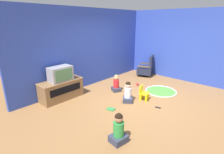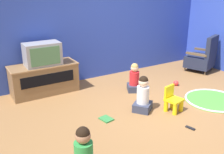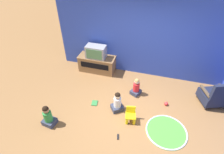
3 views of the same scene
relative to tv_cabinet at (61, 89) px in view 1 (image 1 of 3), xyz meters
The scene contains 14 objects.
ground_plane 2.40m from the tv_cabinet, 48.81° to the right, with size 30.00×30.00×0.00m, color olive.
wall_back 1.85m from the tv_cabinet, 13.12° to the left, with size 5.81×0.12×2.75m.
wall_right 4.96m from the tv_cabinet, 26.93° to the right, with size 0.12×5.20×2.75m.
tv_cabinet is the anchor object (origin of this frame).
television 0.51m from the tv_cabinet, 90.00° to the right, with size 0.68×0.40×0.44m.
black_armchair 3.86m from the tv_cabinet, 10.10° to the right, with size 0.80×0.79×0.90m.
yellow_kid_chair 2.53m from the tv_cabinet, 49.72° to the right, with size 0.31×0.30×0.44m.
play_mat 3.30m from the tv_cabinet, 37.96° to the right, with size 1.05×1.05×0.04m.
child_watching_left 1.81m from the tv_cabinet, 28.19° to the right, with size 0.37×0.39×0.59m.
child_watching_center 2.65m from the tv_cabinet, 98.23° to the right, with size 0.36×0.33×0.64m.
child_watching_right 2.04m from the tv_cabinet, 53.95° to the right, with size 0.43×0.42×0.63m.
toy_ball 2.77m from the tv_cabinet, 23.28° to the right, with size 0.11×0.11×0.11m.
book 1.71m from the tv_cabinet, 73.01° to the right, with size 0.20×0.24×0.02m.
remote_control 2.92m from the tv_cabinet, 60.07° to the right, with size 0.08×0.16×0.02m.
Camera 1 is at (-4.21, -2.70, 2.32)m, focal length 28.00 mm.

